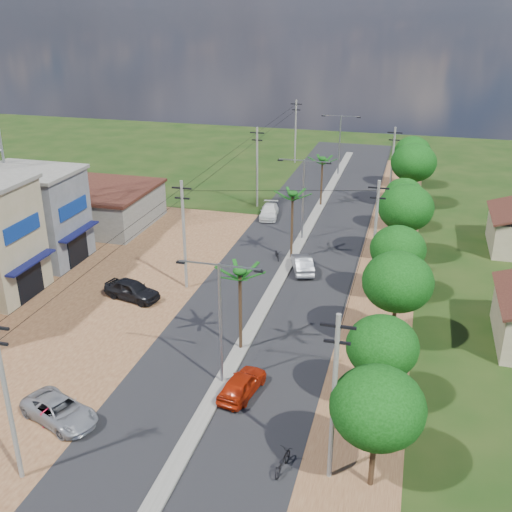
{
  "coord_description": "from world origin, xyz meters",
  "views": [
    {
      "loc": [
        10.05,
        -28.95,
        21.37
      ],
      "look_at": [
        -1.39,
        12.99,
        3.0
      ],
      "focal_mm": 42.0,
      "sensor_mm": 36.0,
      "label": 1
    }
  ],
  "objects": [
    {
      "name": "ground",
      "position": [
        0.0,
        0.0,
        0.0
      ],
      "size": [
        160.0,
        160.0,
        0.0
      ],
      "primitive_type": "plane",
      "color": "black",
      "rests_on": "ground"
    },
    {
      "name": "road",
      "position": [
        0.0,
        15.0,
        0.02
      ],
      "size": [
        12.0,
        110.0,
        0.04
      ],
      "primitive_type": "cube",
      "color": "black",
      "rests_on": "ground"
    },
    {
      "name": "median",
      "position": [
        0.0,
        18.0,
        0.09
      ],
      "size": [
        1.0,
        90.0,
        0.18
      ],
      "primitive_type": "cube",
      "color": "#605E56",
      "rests_on": "ground"
    },
    {
      "name": "dirt_lot_west",
      "position": [
        -15.0,
        8.0,
        0.02
      ],
      "size": [
        18.0,
        46.0,
        0.04
      ],
      "primitive_type": "cube",
      "color": "brown",
      "rests_on": "ground"
    },
    {
      "name": "dirt_shoulder_east",
      "position": [
        8.5,
        15.0,
        0.01
      ],
      "size": [
        5.0,
        90.0,
        0.03
      ],
      "primitive_type": "cube",
      "color": "brown",
      "rests_on": "ground"
    },
    {
      "name": "shophouse_grey",
      "position": [
        -21.98,
        14.0,
        4.16
      ],
      "size": [
        9.0,
        6.4,
        8.3
      ],
      "color": "#53565B",
      "rests_on": "ground"
    },
    {
      "name": "low_shed",
      "position": [
        -21.0,
        24.0,
        1.97
      ],
      "size": [
        10.4,
        10.4,
        3.95
      ],
      "color": "#605E56",
      "rests_on": "ground"
    },
    {
      "name": "tree_east_a",
      "position": [
        9.5,
        -6.0,
        4.49
      ],
      "size": [
        4.4,
        4.4,
        6.37
      ],
      "color": "black",
      "rests_on": "ground"
    },
    {
      "name": "tree_east_b",
      "position": [
        9.3,
        0.0,
        4.11
      ],
      "size": [
        4.0,
        4.0,
        5.83
      ],
      "color": "black",
      "rests_on": "ground"
    },
    {
      "name": "tree_east_c",
      "position": [
        9.7,
        7.0,
        4.86
      ],
      "size": [
        4.6,
        4.6,
        6.83
      ],
      "color": "black",
      "rests_on": "ground"
    },
    {
      "name": "tree_east_d",
      "position": [
        9.4,
        14.0,
        4.34
      ],
      "size": [
        4.2,
        4.2,
        6.13
      ],
      "color": "black",
      "rests_on": "ground"
    },
    {
      "name": "tree_east_e",
      "position": [
        9.6,
        22.0,
        5.09
      ],
      "size": [
        4.8,
        4.8,
        7.14
      ],
      "color": "black",
      "rests_on": "ground"
    },
    {
      "name": "tree_east_f",
      "position": [
        9.2,
        30.0,
        3.89
      ],
      "size": [
        3.8,
        3.8,
        5.52
      ],
      "color": "black",
      "rests_on": "ground"
    },
    {
      "name": "tree_east_g",
      "position": [
        9.8,
        38.0,
        5.24
      ],
      "size": [
        5.0,
        5.0,
        7.38
      ],
      "color": "black",
      "rests_on": "ground"
    },
    {
      "name": "tree_east_h",
      "position": [
        9.5,
        46.0,
        4.64
      ],
      "size": [
        4.4,
        4.4,
        6.52
      ],
      "color": "black",
      "rests_on": "ground"
    },
    {
      "name": "palm_median_near",
      "position": [
        0.0,
        4.0,
        5.54
      ],
      "size": [
        2.0,
        2.0,
        6.15
      ],
      "color": "black",
      "rests_on": "ground"
    },
    {
      "name": "palm_median_mid",
      "position": [
        0.0,
        20.0,
        5.9
      ],
      "size": [
        2.0,
        2.0,
        6.55
      ],
      "color": "black",
      "rests_on": "ground"
    },
    {
      "name": "palm_median_far",
      "position": [
        0.0,
        36.0,
        5.26
      ],
      "size": [
        2.0,
        2.0,
        5.85
      ],
      "color": "black",
      "rests_on": "ground"
    },
    {
      "name": "streetlight_near",
      "position": [
        0.0,
        0.0,
        4.79
      ],
      "size": [
        5.1,
        0.18,
        8.0
      ],
      "color": "gray",
      "rests_on": "ground"
    },
    {
      "name": "streetlight_mid",
      "position": [
        0.0,
        25.0,
        4.79
      ],
      "size": [
        5.1,
        0.18,
        8.0
      ],
      "color": "gray",
      "rests_on": "ground"
    },
    {
      "name": "streetlight_far",
      "position": [
        0.0,
        50.0,
        4.79
      ],
      "size": [
        5.1,
        0.18,
        8.0
      ],
      "color": "gray",
      "rests_on": "ground"
    },
    {
      "name": "utility_pole_w_a",
      "position": [
        -7.0,
        -10.0,
        4.76
      ],
      "size": [
        1.6,
        0.24,
        9.0
      ],
      "color": "#605E56",
      "rests_on": "ground"
    },
    {
      "name": "utility_pole_w_b",
      "position": [
        -7.0,
        12.0,
        4.76
      ],
      "size": [
        1.6,
        0.24,
        9.0
      ],
      "color": "#605E56",
      "rests_on": "ground"
    },
    {
      "name": "utility_pole_w_c",
      "position": [
        -7.0,
        34.0,
        4.76
      ],
      "size": [
        1.6,
        0.24,
        9.0
      ],
      "color": "#605E56",
      "rests_on": "ground"
    },
    {
      "name": "utility_pole_w_d",
      "position": [
        -7.0,
        55.0,
        4.76
      ],
      "size": [
        1.6,
        0.24,
        9.0
      ],
      "color": "#605E56",
      "rests_on": "ground"
    },
    {
      "name": "utility_pole_e_a",
      "position": [
        7.5,
        -6.0,
        4.76
      ],
      "size": [
        1.6,
        0.24,
        9.0
      ],
      "color": "#605E56",
      "rests_on": "ground"
    },
    {
      "name": "utility_pole_e_b",
      "position": [
        7.5,
        16.0,
        4.76
      ],
      "size": [
        1.6,
        0.24,
        9.0
      ],
      "color": "#605E56",
      "rests_on": "ground"
    },
    {
      "name": "utility_pole_e_c",
      "position": [
        7.5,
        38.0,
        4.76
      ],
      "size": [
        1.6,
        0.24,
        9.0
      ],
      "color": "#605E56",
      "rests_on": "ground"
    },
    {
      "name": "car_red_near",
      "position": [
        1.5,
        -0.72,
        0.7
      ],
      "size": [
        2.35,
        4.33,
        1.4
      ],
      "primitive_type": "imported",
      "rotation": [
        0.0,
        0.0,
        2.97
      ],
      "color": "#951C08",
      "rests_on": "ground"
    },
    {
      "name": "car_silver_mid",
      "position": [
        1.5,
        17.52,
        0.71
      ],
      "size": [
        2.85,
        4.59,
        1.43
      ],
      "primitive_type": "imported",
      "rotation": [
        0.0,
        0.0,
        3.48
      ],
      "color": "gray",
      "rests_on": "ground"
    },
    {
      "name": "car_white_far",
      "position": [
        -4.72,
        30.6,
        0.65
      ],
      "size": [
        2.45,
        4.7,
        1.3
      ],
      "primitive_type": "imported",
      "rotation": [
        0.0,
        0.0,
        0.15
      ],
      "color": "silver",
      "rests_on": "ground"
    },
    {
      "name": "car_parked_silver",
      "position": [
        -7.5,
        -5.74,
        0.67
      ],
      "size": [
        5.26,
        3.77,
        1.33
      ],
      "primitive_type": "imported",
      "rotation": [
        0.0,
        0.0,
        1.21
      ],
      "color": "gray",
      "rests_on": "ground"
    },
    {
      "name": "car_parked_dark",
      "position": [
        -10.3,
        8.91,
        0.78
      ],
      "size": [
        4.89,
        2.86,
        1.56
      ],
      "primitive_type": "imported",
      "rotation": [
        0.0,
        0.0,
        1.34
      ],
      "color": "black",
      "rests_on": "ground"
    },
    {
      "name": "moto_rider_east",
      "position": [
        5.2,
        -6.22,
        0.51
      ],
      "size": [
        0.95,
        2.01,
        1.01
      ],
      "primitive_type": "imported",
      "rotation": [
        0.0,
        0.0,
        2.99
      ],
      "color": "black",
      "rests_on": "ground"
    },
    {
      "name": "moto_rider_west_a",
      "position": [
        -1.2,
        19.6,
        0.47
      ],
      "size": [
        1.27,
        1.91,
        0.95
      ],
      "primitive_type": "imported",
      "rotation": [
        0.0,
        0.0,
        0.39
      ],
      "color": "black",
      "rests_on": "ground"
    },
    {
      "name": "moto_rider_west_b",
      "position": [
        -5.0,
        33.46,
        0.48
      ],
      "size": [
        0.77,
        1.66,
        0.96
      ],
      "primitive_type": "imported",
      "rotation": [
        0.0,
        0.0,
        -0.2
      ],
      "color": "black",
      "rests_on": "ground"
    },
    {
      "name": "roadside_sign",
      "position": [
        -8.0,
        -6.0,
        0.49
      ],
      "size": [
        0.28,
        1.17,
        0.98
      ],
      "rotation": [
        0.0,
        0.0,
        -0.17
      ],
      "color": "#BB1130",
      "rests_on": "ground"
    }
  ]
}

